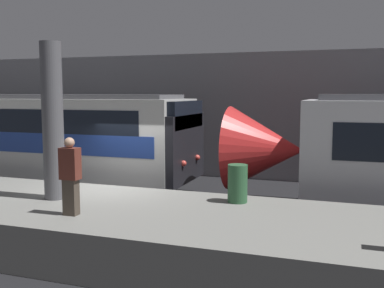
{
  "coord_description": "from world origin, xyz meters",
  "views": [
    {
      "loc": [
        5.82,
        -10.35,
        3.38
      ],
      "look_at": [
        1.85,
        1.1,
        2.01
      ],
      "focal_mm": 42.0,
      "sensor_mm": 36.0,
      "label": 1
    }
  ],
  "objects": [
    {
      "name": "ground_plane",
      "position": [
        0.0,
        0.0,
        0.0
      ],
      "size": [
        120.0,
        120.0,
        0.0
      ],
      "primitive_type": "plane",
      "color": "black"
    },
    {
      "name": "platform",
      "position": [
        0.0,
        -1.93,
        0.48
      ],
      "size": [
        40.0,
        3.86,
        0.95
      ],
      "color": "slate",
      "rests_on": "ground"
    },
    {
      "name": "station_rear_barrier",
      "position": [
        0.0,
        7.01,
        2.48
      ],
      "size": [
        50.0,
        0.15,
        4.95
      ],
      "color": "gray",
      "rests_on": "ground"
    },
    {
      "name": "support_pillar_near",
      "position": [
        -0.52,
        -1.76,
        2.74
      ],
      "size": [
        0.48,
        0.48,
        3.58
      ],
      "color": "#56565B",
      "rests_on": "platform"
    },
    {
      "name": "person_walking",
      "position": [
        0.66,
        -2.85,
        1.77
      ],
      "size": [
        0.38,
        0.24,
        1.56
      ],
      "color": "#473D33",
      "rests_on": "platform"
    },
    {
      "name": "trash_bin",
      "position": [
        3.55,
        -0.72,
        1.38
      ],
      "size": [
        0.44,
        0.44,
        0.85
      ],
      "color": "#2D5B38",
      "rests_on": "platform"
    }
  ]
}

